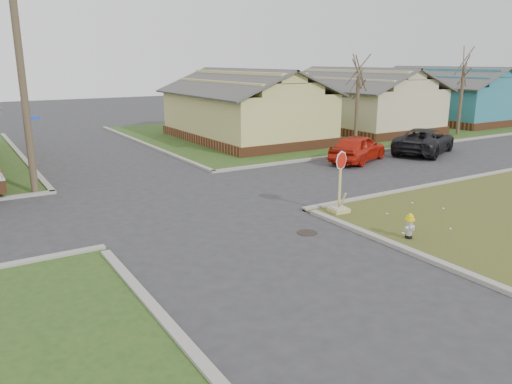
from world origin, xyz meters
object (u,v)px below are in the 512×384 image
red_sedan (358,148)px  dark_pickup (424,141)px  stop_sign (339,199)px  utility_pole (22,74)px  fire_hydrant (410,225)px

red_sedan → dark_pickup: bearing=-115.7°
stop_sign → utility_pole: bearing=141.0°
red_sedan → dark_pickup: red_sedan is taller
stop_sign → dark_pickup: size_ratio=0.42×
dark_pickup → stop_sign: bearing=93.8°
stop_sign → red_sedan: 9.49m
stop_sign → dark_pickup: bearing=33.5°
red_sedan → stop_sign: bearing=109.8°
fire_hydrant → red_sedan: bearing=60.9°
utility_pole → dark_pickup: 20.86m
utility_pole → red_sedan: bearing=-6.8°
utility_pole → dark_pickup: size_ratio=1.74×
fire_hydrant → stop_sign: bearing=96.8°
utility_pole → red_sedan: 16.07m
stop_sign → red_sedan: (6.90, 6.52, 0.21)m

